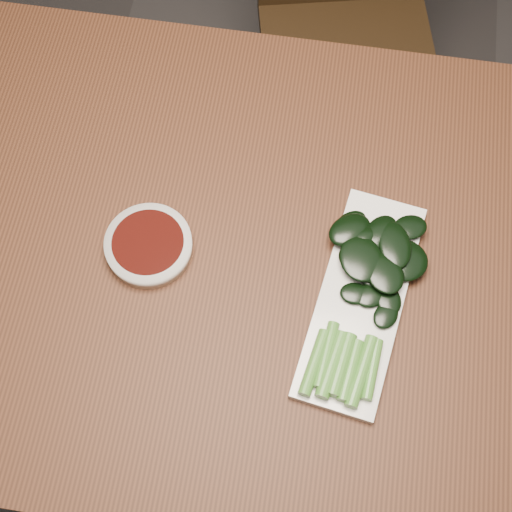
% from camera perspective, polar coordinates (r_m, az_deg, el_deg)
% --- Properties ---
extents(ground, '(6.00, 6.00, 0.00)m').
position_cam_1_polar(ground, '(1.75, 0.01, -9.58)').
color(ground, '#302E2E').
rests_on(ground, ground).
extents(table, '(1.40, 0.80, 0.75)m').
position_cam_1_polar(table, '(1.11, 0.01, -1.15)').
color(table, '#432213').
rests_on(table, ground).
extents(chair_far, '(0.45, 0.45, 0.89)m').
position_cam_1_polar(chair_far, '(1.64, 7.37, 18.19)').
color(chair_far, black).
rests_on(chair_far, ground).
extents(sauce_bowl, '(0.13, 0.13, 0.03)m').
position_cam_1_polar(sauce_bowl, '(1.04, -8.57, 0.84)').
color(sauce_bowl, silver).
rests_on(sauce_bowl, table).
extents(serving_plate, '(0.17, 0.34, 0.01)m').
position_cam_1_polar(serving_plate, '(1.02, 8.39, -3.45)').
color(serving_plate, silver).
rests_on(serving_plate, table).
extents(gai_lan, '(0.16, 0.30, 0.02)m').
position_cam_1_polar(gai_lan, '(1.01, 8.88, -2.61)').
color(gai_lan, '#4A872E').
rests_on(gai_lan, serving_plate).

